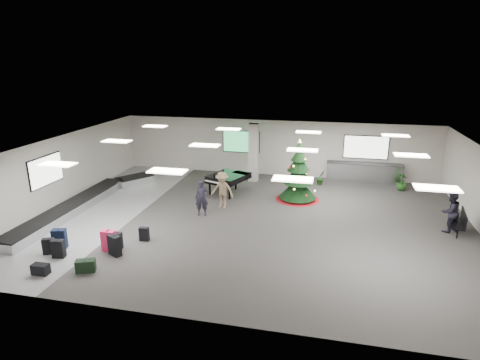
% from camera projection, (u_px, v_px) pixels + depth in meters
% --- Properties ---
extents(ground, '(18.00, 18.00, 0.00)m').
position_uv_depth(ground, '(252.00, 220.00, 17.04)').
color(ground, '#322F2E').
rests_on(ground, ground).
extents(room_envelope, '(18.02, 14.02, 3.21)m').
position_uv_depth(room_envelope, '(246.00, 162.00, 17.06)').
color(room_envelope, beige).
rests_on(room_envelope, ground).
extents(baggage_carousel, '(2.28, 9.71, 0.43)m').
position_uv_depth(baggage_carousel, '(85.00, 202.00, 18.54)').
color(baggage_carousel, silver).
rests_on(baggage_carousel, ground).
extents(service_counter, '(4.05, 0.65, 1.08)m').
position_uv_depth(service_counter, '(364.00, 172.00, 22.04)').
color(service_counter, silver).
rests_on(service_counter, ground).
extents(suitcase_0, '(0.45, 0.30, 0.66)m').
position_uv_depth(suitcase_0, '(58.00, 249.00, 13.77)').
color(suitcase_0, black).
rests_on(suitcase_0, ground).
extents(suitcase_1, '(0.54, 0.43, 0.76)m').
position_uv_depth(suitcase_1, '(115.00, 245.00, 13.91)').
color(suitcase_1, black).
rests_on(suitcase_1, ground).
extents(pink_suitcase, '(0.50, 0.31, 0.79)m').
position_uv_depth(pink_suitcase, '(109.00, 241.00, 14.24)').
color(pink_suitcase, '#FF215B').
rests_on(pink_suitcase, ground).
extents(suitcase_3, '(0.37, 0.22, 0.55)m').
position_uv_depth(suitcase_3, '(144.00, 234.00, 15.05)').
color(suitcase_3, black).
rests_on(suitcase_3, ground).
extents(navy_suitcase, '(0.54, 0.40, 0.75)m').
position_uv_depth(navy_suitcase, '(60.00, 239.00, 14.41)').
color(navy_suitcase, black).
rests_on(navy_suitcase, ground).
extents(suitcase_5, '(0.44, 0.35, 0.60)m').
position_uv_depth(suitcase_5, '(49.00, 246.00, 14.02)').
color(suitcase_5, black).
rests_on(suitcase_5, ground).
extents(green_duffel, '(0.67, 0.50, 0.42)m').
position_uv_depth(green_duffel, '(86.00, 266.00, 12.89)').
color(green_duffel, black).
rests_on(green_duffel, ground).
extents(suitcase_7, '(0.44, 0.25, 0.64)m').
position_uv_depth(suitcase_7, '(116.00, 241.00, 14.41)').
color(suitcase_7, black).
rests_on(suitcase_7, ground).
extents(black_duffel, '(0.53, 0.30, 0.37)m').
position_uv_depth(black_duffel, '(41.00, 269.00, 12.73)').
color(black_duffel, black).
rests_on(black_duffel, ground).
extents(christmas_tree, '(2.11, 2.11, 3.01)m').
position_uv_depth(christmas_tree, '(298.00, 179.00, 19.20)').
color(christmas_tree, maroon).
rests_on(christmas_tree, ground).
extents(grand_piano, '(2.15, 2.42, 1.15)m').
position_uv_depth(grand_piano, '(227.00, 178.00, 20.13)').
color(grand_piano, black).
rests_on(grand_piano, ground).
extents(bench, '(0.70, 1.49, 0.91)m').
position_uv_depth(bench, '(460.00, 221.00, 15.64)').
color(bench, black).
rests_on(bench, ground).
extents(traveler_a, '(0.65, 0.51, 1.58)m').
position_uv_depth(traveler_a, '(202.00, 198.00, 17.31)').
color(traveler_a, black).
rests_on(traveler_a, ground).
extents(traveler_b, '(1.18, 0.80, 1.70)m').
position_uv_depth(traveler_b, '(222.00, 190.00, 18.19)').
color(traveler_b, '#8B7256').
rests_on(traveler_b, ground).
extents(traveler_bench, '(1.03, 0.96, 1.68)m').
position_uv_depth(traveler_bench, '(450.00, 212.00, 15.66)').
color(traveler_bench, black).
rests_on(traveler_bench, ground).
extents(potted_plant_left, '(0.58, 0.57, 0.82)m').
position_uv_depth(potted_plant_left, '(321.00, 177.00, 21.60)').
color(potted_plant_left, '#154419').
rests_on(potted_plant_left, ground).
extents(potted_plant_right, '(0.73, 0.73, 0.92)m').
position_uv_depth(potted_plant_right, '(402.00, 182.00, 20.70)').
color(potted_plant_right, '#154419').
rests_on(potted_plant_right, ground).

